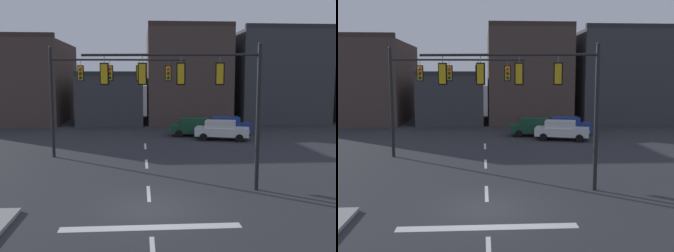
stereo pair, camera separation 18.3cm
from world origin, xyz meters
TOP-DOWN VIEW (x-y plane):
  - ground_plane at (0.00, 0.00)m, footprint 400.00×400.00m
  - stop_bar_paint at (0.00, -2.00)m, footprint 6.40×0.50m
  - lane_centreline at (0.00, 2.00)m, footprint 0.16×26.40m
  - signal_mast_near_side at (2.19, 2.65)m, footprint 8.17×1.28m
  - signal_mast_far_side at (-3.04, 10.38)m, footprint 8.74×0.49m
  - car_lot_nearside at (6.37, 16.54)m, footprint 4.72×2.91m
  - car_lot_middle at (7.41, 19.51)m, footprint 4.51×2.04m
  - car_lot_farside at (4.43, 18.91)m, footprint 4.55×2.15m
  - building_row at (3.43, 30.86)m, footprint 54.11×13.80m

SIDE VIEW (x-z plane):
  - ground_plane at x=0.00m, z-range 0.00..0.00m
  - lane_centreline at x=0.00m, z-range 0.00..0.01m
  - stop_bar_paint at x=0.00m, z-range 0.00..0.01m
  - car_lot_nearside at x=6.37m, z-range 0.05..1.66m
  - car_lot_middle at x=7.41m, z-range 0.05..1.66m
  - car_lot_farside at x=4.43m, z-range 0.05..1.66m
  - building_row at x=3.43m, z-range -0.87..9.99m
  - signal_mast_near_side at x=2.19m, z-range 1.44..8.22m
  - signal_mast_far_side at x=-3.04m, z-range 1.35..8.51m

